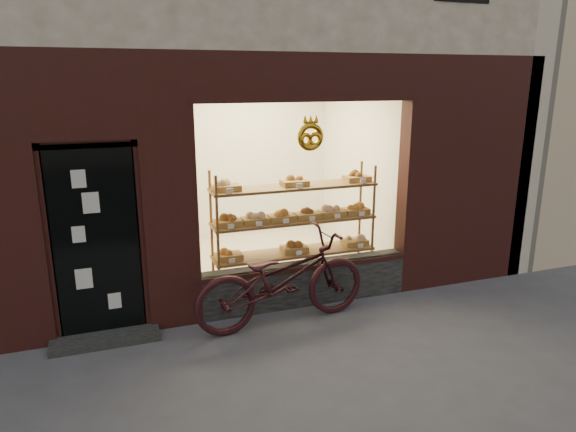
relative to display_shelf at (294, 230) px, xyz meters
name	(u,v)px	position (x,y,z in m)	size (l,w,h in m)	color
ground	(346,405)	(-0.45, -2.55, -0.86)	(90.00, 90.00, 0.00)	#403F42
display_shelf	(294,230)	(0.00, 0.00, 0.00)	(2.20, 0.45, 1.70)	brown
bicycle	(282,279)	(-0.46, -0.86, -0.31)	(0.74, 2.11, 1.11)	black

